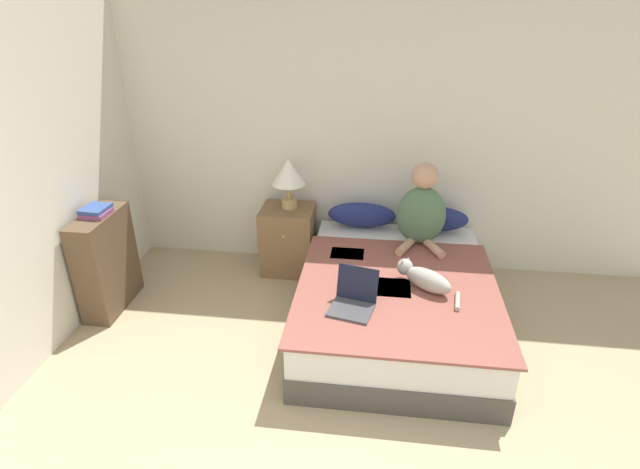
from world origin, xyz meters
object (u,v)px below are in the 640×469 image
cat_tabby (424,278)px  book_stack_top (96,211)px  person_sitting (422,211)px  table_lamp (288,174)px  bookshelf (106,262)px  pillow_near (362,215)px  bed (395,301)px  laptop_open (353,300)px  pillow_far (433,219)px  nightstand (288,239)px

cat_tabby → book_stack_top: size_ratio=2.05×
person_sitting → book_stack_top: person_sitting is taller
table_lamp → bookshelf: bearing=-149.4°
cat_tabby → table_lamp: 1.55m
pillow_near → book_stack_top: book_stack_top is taller
table_lamp → bed: bearing=-38.8°
bed → bookshelf: 2.37m
cat_tabby → table_lamp: table_lamp is taller
cat_tabby → laptop_open: size_ratio=1.28×
bookshelf → pillow_near: bearing=23.1°
pillow_far → table_lamp: bearing=-177.5°
cat_tabby → bookshelf: bearing=34.9°
pillow_far → person_sitting: person_sitting is taller
nightstand → table_lamp: table_lamp is taller
pillow_near → nightstand: (-0.68, -0.08, -0.25)m
pillow_far → book_stack_top: bearing=-162.0°
laptop_open → table_lamp: bearing=131.0°
table_lamp → pillow_far: bearing=2.5°
pillow_near → bookshelf: bookshelf is taller
pillow_near → pillow_far: size_ratio=1.00×
laptop_open → bookshelf: bearing=-179.3°
pillow_near → bookshelf: bearing=-156.9°
laptop_open → nightstand: (-0.69, 1.23, -0.20)m
bed → laptop_open: size_ratio=5.48×
person_sitting → nightstand: (-1.18, 0.20, -0.45)m
person_sitting → laptop_open: size_ratio=2.02×
cat_tabby → table_lamp: (-1.17, 0.94, 0.42)m
cat_tabby → bookshelf: (-2.55, 0.13, -0.12)m
pillow_far → person_sitting: (-0.14, -0.28, 0.19)m
pillow_near → book_stack_top: 2.23m
pillow_near → table_lamp: bearing=-175.1°
person_sitting → bookshelf: bearing=-166.9°
cat_tabby → laptop_open: bearing=70.2°
person_sitting → cat_tabby: (-0.00, -0.72, -0.22)m
nightstand → pillow_near: bearing=6.8°
laptop_open → book_stack_top: size_ratio=1.60×
cat_tabby → laptop_open: (-0.50, -0.32, -0.03)m
table_lamp → bookshelf: (-1.38, -0.82, -0.53)m
bed → table_lamp: bearing=141.2°
pillow_far → laptop_open: size_ratio=1.74×
pillow_near → cat_tabby: (0.51, -1.00, -0.03)m
pillow_far → laptop_open: 1.46m
bed → pillow_near: (-0.32, 0.85, 0.34)m
bed → table_lamp: table_lamp is taller
pillow_near → person_sitting: person_sitting is taller
bed → cat_tabby: (0.19, -0.15, 0.31)m
pillow_far → book_stack_top: book_stack_top is taller
bed → cat_tabby: bearing=-39.1°
pillow_near → bed: bearing=-69.2°
bookshelf → person_sitting: bearing=13.1°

